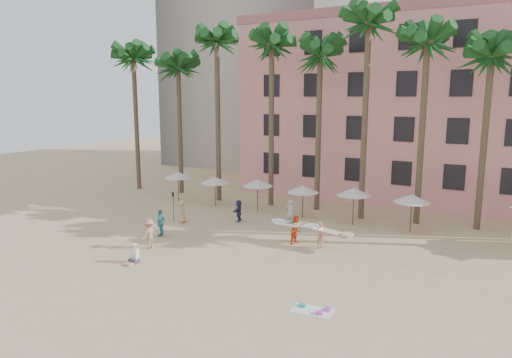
% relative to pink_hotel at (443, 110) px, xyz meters
% --- Properties ---
extents(ground, '(120.00, 120.00, 0.00)m').
position_rel_pink_hotel_xyz_m(ground, '(-7.00, -26.00, -8.00)').
color(ground, '#D1B789').
rests_on(ground, ground).
extents(pink_hotel, '(35.00, 14.00, 16.00)m').
position_rel_pink_hotel_xyz_m(pink_hotel, '(0.00, 0.00, 0.00)').
color(pink_hotel, pink).
rests_on(pink_hotel, ground).
extents(palm_row, '(44.40, 5.40, 16.30)m').
position_rel_pink_hotel_xyz_m(palm_row, '(-6.49, -11.00, 4.97)').
color(palm_row, brown).
rests_on(palm_row, ground).
extents(umbrella_row, '(22.50, 2.70, 2.73)m').
position_rel_pink_hotel_xyz_m(umbrella_row, '(-10.00, -13.50, -5.67)').
color(umbrella_row, '#332B23').
rests_on(umbrella_row, ground).
extents(beach_towel, '(1.88, 1.14, 0.14)m').
position_rel_pink_hotel_xyz_m(beach_towel, '(-1.46, -27.74, -7.97)').
color(beach_towel, white).
rests_on(beach_towel, ground).
extents(carrier_yellow, '(3.55, 1.04, 1.69)m').
position_rel_pink_hotel_xyz_m(carrier_yellow, '(-4.19, -19.68, -7.03)').
color(carrier_yellow, tan).
rests_on(carrier_yellow, ground).
extents(carrier_white, '(2.95, 1.09, 1.81)m').
position_rel_pink_hotel_xyz_m(carrier_white, '(-5.86, -19.55, -7.04)').
color(carrier_white, '#D54616').
rests_on(carrier_white, ground).
extents(beachgoers, '(8.13, 9.79, 1.92)m').
position_rel_pink_hotel_xyz_m(beachgoers, '(-12.79, -20.50, -7.11)').
color(beachgoers, teal).
rests_on(beachgoers, ground).
extents(paddle, '(0.18, 0.04, 2.23)m').
position_rel_pink_hotel_xyz_m(paddle, '(-16.06, -19.11, -6.59)').
color(paddle, black).
rests_on(paddle, ground).
extents(seated_man, '(0.49, 0.85, 1.10)m').
position_rel_pink_hotel_xyz_m(seated_man, '(-12.44, -27.14, -7.62)').
color(seated_man, '#3F3F4C').
rests_on(seated_man, ground).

